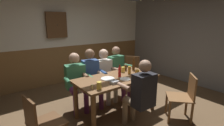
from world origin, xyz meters
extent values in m
plane|color=brown|center=(0.00, 0.00, 0.00)|extent=(6.83, 6.83, 0.00)
cube|color=silver|center=(0.00, 2.56, 1.83)|extent=(5.69, 0.12, 1.47)
cube|color=brown|center=(0.00, 2.56, 0.55)|extent=(5.69, 0.12, 1.10)
cube|color=gray|center=(2.91, 0.00, 1.28)|extent=(0.12, 5.00, 2.56)
cube|color=brown|center=(0.00, 0.10, 0.75)|extent=(1.59, 0.81, 0.04)
cylinder|color=brown|center=(-0.72, -0.22, 0.36)|extent=(0.08, 0.08, 0.73)
cylinder|color=brown|center=(0.72, -0.22, 0.36)|extent=(0.08, 0.08, 0.73)
cylinder|color=brown|center=(-0.72, 0.43, 0.36)|extent=(0.08, 0.08, 0.73)
cylinder|color=brown|center=(0.72, 0.43, 0.36)|extent=(0.08, 0.08, 0.73)
cube|color=#33724C|center=(-0.54, 0.81, 0.71)|extent=(0.42, 0.28, 0.50)
sphere|color=tan|center=(-0.54, 0.81, 1.10)|extent=(0.22, 0.22, 0.22)
cylinder|color=#6B2D66|center=(-0.45, 0.67, 0.48)|extent=(0.18, 0.39, 0.13)
cylinder|color=#6B2D66|center=(-0.66, 0.69, 0.48)|extent=(0.18, 0.39, 0.13)
cylinder|color=#6B2D66|center=(-0.47, 0.48, 0.21)|extent=(0.10, 0.10, 0.42)
cylinder|color=#6B2D66|center=(-0.69, 0.51, 0.21)|extent=(0.10, 0.10, 0.42)
cylinder|color=#33724C|center=(-0.35, 0.52, 0.73)|extent=(0.12, 0.29, 0.08)
cylinder|color=#33724C|center=(-0.80, 0.59, 0.73)|extent=(0.12, 0.29, 0.08)
cube|color=#2D4C84|center=(-0.18, 0.81, 0.73)|extent=(0.37, 0.25, 0.55)
sphere|color=brown|center=(-0.18, 0.81, 1.14)|extent=(0.21, 0.21, 0.21)
cylinder|color=#6B2D66|center=(-0.11, 0.65, 0.48)|extent=(0.19, 0.42, 0.13)
cylinder|color=#6B2D66|center=(-0.30, 0.67, 0.48)|extent=(0.19, 0.42, 0.13)
cylinder|color=#6B2D66|center=(-0.14, 0.45, 0.21)|extent=(0.10, 0.10, 0.42)
cylinder|color=#6B2D66|center=(-0.33, 0.48, 0.21)|extent=(0.10, 0.10, 0.42)
cylinder|color=#2D4C84|center=(-0.02, 0.54, 0.76)|extent=(0.12, 0.29, 0.08)
cylinder|color=brown|center=(-0.42, 0.60, 0.76)|extent=(0.12, 0.29, 0.08)
cube|color=silver|center=(0.18, 0.81, 0.71)|extent=(0.38, 0.23, 0.50)
sphere|color=beige|center=(0.18, 0.81, 1.10)|extent=(0.22, 0.22, 0.22)
cylinder|color=silver|center=(0.29, 0.68, 0.48)|extent=(0.14, 0.37, 0.13)
cylinder|color=silver|center=(0.08, 0.68, 0.48)|extent=(0.14, 0.37, 0.13)
cylinder|color=silver|center=(0.29, 0.50, 0.21)|extent=(0.10, 0.10, 0.42)
cylinder|color=silver|center=(0.08, 0.49, 0.21)|extent=(0.10, 0.10, 0.42)
cylinder|color=silver|center=(0.40, 0.56, 0.74)|extent=(0.09, 0.28, 0.08)
cylinder|color=beige|center=(-0.03, 0.55, 0.74)|extent=(0.09, 0.28, 0.08)
cube|color=#33724C|center=(0.54, 0.81, 0.73)|extent=(0.41, 0.25, 0.55)
sphere|color=#9E755B|center=(0.54, 0.81, 1.14)|extent=(0.20, 0.20, 0.20)
cylinder|color=#6B2D66|center=(0.66, 0.67, 0.48)|extent=(0.18, 0.42, 0.13)
cylinder|color=#6B2D66|center=(0.45, 0.64, 0.48)|extent=(0.18, 0.42, 0.13)
cylinder|color=#6B2D66|center=(0.69, 0.47, 0.21)|extent=(0.10, 0.10, 0.42)
cylinder|color=#6B2D66|center=(0.48, 0.44, 0.21)|extent=(0.10, 0.10, 0.42)
cylinder|color=#33724C|center=(0.79, 0.60, 0.76)|extent=(0.12, 0.29, 0.08)
cylinder|color=#9E755B|center=(0.35, 0.54, 0.76)|extent=(0.12, 0.29, 0.08)
cube|color=black|center=(0.00, -0.60, 0.74)|extent=(0.36, 0.25, 0.56)
sphere|color=#9E755B|center=(0.00, -0.60, 1.15)|extent=(0.20, 0.20, 0.20)
cylinder|color=#997F60|center=(-0.09, -0.46, 0.48)|extent=(0.14, 0.41, 0.13)
cylinder|color=#997F60|center=(0.10, -0.46, 0.48)|extent=(0.14, 0.41, 0.13)
cylinder|color=#997F60|center=(-0.09, -0.25, 0.21)|extent=(0.10, 0.10, 0.42)
cylinder|color=#997F60|center=(0.11, -0.26, 0.21)|extent=(0.10, 0.10, 0.42)
cylinder|color=#9E755B|center=(-0.20, -0.34, 0.77)|extent=(0.09, 0.28, 0.08)
cylinder|color=black|center=(0.21, -0.35, 0.77)|extent=(0.09, 0.28, 0.08)
cube|color=brown|center=(-1.40, -0.10, 0.45)|extent=(0.50, 0.50, 0.02)
cube|color=brown|center=(-1.60, -0.13, 0.67)|extent=(0.09, 0.40, 0.42)
cylinder|color=brown|center=(-1.24, 0.11, 0.22)|extent=(0.04, 0.04, 0.44)
cube|color=brown|center=(0.81, -0.76, 0.45)|extent=(0.62, 0.62, 0.02)
cube|color=brown|center=(0.95, -0.90, 0.67)|extent=(0.31, 0.29, 0.42)
cylinder|color=brown|center=(0.54, -0.75, 0.22)|extent=(0.04, 0.04, 0.44)
cylinder|color=brown|center=(0.82, -0.49, 0.22)|extent=(0.04, 0.04, 0.44)
cylinder|color=brown|center=(0.80, -1.03, 0.22)|extent=(0.04, 0.04, 0.44)
cylinder|color=brown|center=(1.08, -0.76, 0.22)|extent=(0.04, 0.04, 0.44)
cube|color=brown|center=(1.12, 0.89, 0.45)|extent=(0.61, 0.61, 0.02)
cube|color=brown|center=(1.28, 1.01, 0.67)|extent=(0.25, 0.34, 0.42)
cylinder|color=brown|center=(1.07, 0.63, 0.22)|extent=(0.04, 0.04, 0.44)
cylinder|color=brown|center=(0.85, 0.94, 0.22)|extent=(0.04, 0.04, 0.44)
cylinder|color=brown|center=(1.38, 0.85, 0.22)|extent=(0.04, 0.04, 0.44)
cylinder|color=brown|center=(1.16, 1.16, 0.22)|extent=(0.04, 0.04, 0.44)
cylinder|color=#F9E08C|center=(-0.68, -0.12, 0.81)|extent=(0.04, 0.04, 0.08)
cube|color=#B2B7BC|center=(-0.24, -0.14, 0.79)|extent=(0.14, 0.10, 0.05)
cylinder|color=white|center=(0.05, -0.09, 0.78)|extent=(0.20, 0.20, 0.01)
cylinder|color=white|center=(-0.19, 0.13, 0.78)|extent=(0.26, 0.26, 0.01)
cylinder|color=#195923|center=(0.44, -0.21, 0.88)|extent=(0.06, 0.06, 0.21)
cylinder|color=#195923|center=(0.44, -0.21, 1.01)|extent=(0.02, 0.02, 0.06)
cylinder|color=red|center=(0.07, 0.10, 0.86)|extent=(0.06, 0.06, 0.18)
cylinder|color=red|center=(0.07, 0.10, 0.98)|extent=(0.02, 0.02, 0.06)
cylinder|color=#593314|center=(0.61, 0.28, 0.87)|extent=(0.06, 0.06, 0.21)
cylinder|color=#593314|center=(0.61, 0.28, 1.01)|extent=(0.03, 0.03, 0.07)
cylinder|color=gold|center=(0.36, 0.13, 0.85)|extent=(0.06, 0.06, 0.16)
cylinder|color=#4C2D19|center=(0.45, 0.36, 0.83)|extent=(0.07, 0.07, 0.12)
cylinder|color=#E5C64C|center=(0.32, 0.29, 0.83)|extent=(0.08, 0.08, 0.11)
cylinder|color=#E5C64C|center=(-0.59, -0.19, 0.83)|extent=(0.08, 0.08, 0.13)
cylinder|color=gold|center=(0.39, -0.05, 0.83)|extent=(0.08, 0.08, 0.12)
cube|color=brown|center=(-0.28, 2.43, 1.72)|extent=(0.56, 0.12, 0.70)
sphere|color=black|center=(-0.28, 2.36, 1.72)|extent=(0.03, 0.03, 0.03)
sphere|color=#F9EAB2|center=(1.11, 0.61, 2.31)|extent=(0.04, 0.04, 0.04)
sphere|color=#F9EAB2|center=(1.55, 0.61, 2.33)|extent=(0.04, 0.04, 0.04)
sphere|color=#F9EAB2|center=(1.99, 0.61, 2.36)|extent=(0.04, 0.04, 0.04)
camera|label=1|loc=(-1.92, -2.30, 1.82)|focal=26.97mm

